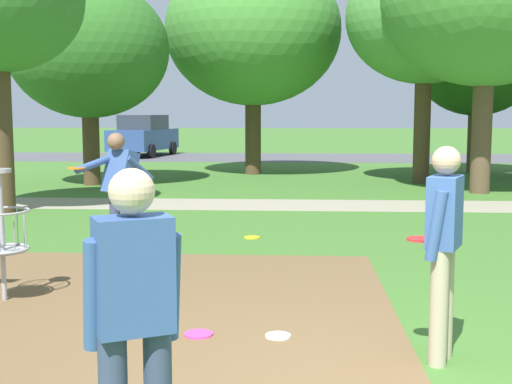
% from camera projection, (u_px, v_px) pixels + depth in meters
% --- Properties ---
extents(dirt_tee_pad, '(5.22, 5.00, 0.01)m').
position_uv_depth(dirt_tee_pad, '(138.00, 304.00, 7.00)').
color(dirt_tee_pad, brown).
rests_on(dirt_tee_pad, ground).
extents(player_foreground_watching, '(0.93, 0.84, 1.71)m').
position_uv_depth(player_foreground_watching, '(119.00, 189.00, 8.74)').
color(player_foreground_watching, '#384260').
rests_on(player_foreground_watching, ground).
extents(player_waiting_left, '(0.49, 0.45, 1.71)m').
position_uv_depth(player_waiting_left, '(134.00, 322.00, 3.27)').
color(player_waiting_left, '#384260').
rests_on(player_waiting_left, ground).
extents(player_waiting_right, '(0.45, 0.49, 1.71)m').
position_uv_depth(player_waiting_right, '(443.00, 241.00, 5.31)').
color(player_waiting_right, tan).
rests_on(player_waiting_right, ground).
extents(frisbee_by_tee, '(0.23, 0.23, 0.02)m').
position_uv_depth(frisbee_by_tee, '(278.00, 336.00, 5.99)').
color(frisbee_by_tee, white).
rests_on(frisbee_by_tee, ground).
extents(frisbee_mid_grass, '(0.25, 0.25, 0.02)m').
position_uv_depth(frisbee_mid_grass, '(252.00, 237.00, 10.71)').
color(frisbee_mid_grass, gold).
rests_on(frisbee_mid_grass, ground).
extents(frisbee_far_left, '(0.26, 0.26, 0.02)m').
position_uv_depth(frisbee_far_left, '(199.00, 334.00, 6.04)').
color(frisbee_far_left, '#E53D99').
rests_on(frisbee_far_left, ground).
extents(tree_mid_left, '(4.28, 4.28, 5.45)m').
position_uv_depth(tree_mid_left, '(89.00, 50.00, 18.11)').
color(tree_mid_left, '#4C3823').
rests_on(tree_mid_left, ground).
extents(tree_mid_center, '(4.32, 4.32, 6.40)m').
position_uv_depth(tree_mid_center, '(425.00, 17.00, 18.48)').
color(tree_mid_center, '#4C3823').
rests_on(tree_mid_center, ground).
extents(tree_far_left, '(5.50, 5.50, 6.84)m').
position_uv_depth(tree_far_left, '(253.00, 31.00, 21.23)').
color(tree_far_left, '#4C3823').
rests_on(tree_far_left, ground).
extents(tree_far_center, '(3.81, 3.81, 5.09)m').
position_uv_depth(tree_far_center, '(477.00, 65.00, 21.68)').
color(tree_far_center, brown).
rests_on(tree_far_center, ground).
extents(parking_lot_strip, '(36.00, 6.00, 0.01)m').
position_uv_depth(parking_lot_strip, '(311.00, 158.00, 29.60)').
color(parking_lot_strip, '#4C4C51').
rests_on(parking_lot_strip, ground).
extents(parked_car_leftmost, '(2.52, 4.45, 1.84)m').
position_uv_depth(parked_car_leftmost, '(144.00, 136.00, 30.54)').
color(parked_car_leftmost, '#2D4784').
rests_on(parked_car_leftmost, ground).
extents(gravel_path, '(40.00, 1.80, 0.00)m').
position_uv_depth(gravel_path, '(326.00, 205.00, 14.48)').
color(gravel_path, gray).
rests_on(gravel_path, ground).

